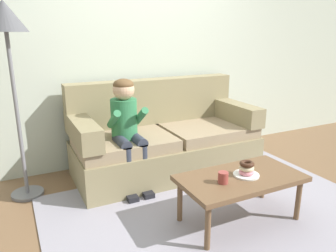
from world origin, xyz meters
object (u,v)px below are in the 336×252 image
at_px(couch, 164,140).
at_px(donut, 246,172).
at_px(person_child, 127,124).
at_px(coffee_table, 241,181).
at_px(mug, 223,178).
at_px(toy_controller, 255,189).
at_px(floor_lamp, 7,35).

relative_size(couch, donut, 16.75).
bearing_deg(donut, person_child, 122.33).
height_order(coffee_table, mug, mug).
height_order(toy_controller, floor_lamp, floor_lamp).
xyz_separation_m(coffee_table, toy_controller, (0.48, 0.35, -0.34)).
bearing_deg(couch, floor_lamp, 178.27).
height_order(couch, mug, couch).
relative_size(coffee_table, donut, 8.42).
relative_size(person_child, mug, 12.24).
distance_m(donut, toy_controller, 0.70).
bearing_deg(mug, donut, 6.00).
bearing_deg(mug, coffee_table, 10.55).
bearing_deg(person_child, toy_controller, -31.60).
bearing_deg(floor_lamp, couch, -1.73).
bearing_deg(couch, person_child, -156.99).
bearing_deg(couch, toy_controller, -56.62).
bearing_deg(person_child, couch, 23.01).
relative_size(person_child, floor_lamp, 0.62).
xyz_separation_m(coffee_table, floor_lamp, (-1.56, 1.27, 1.14)).
height_order(couch, donut, couch).
bearing_deg(floor_lamp, toy_controller, -24.46).
relative_size(coffee_table, floor_lamp, 0.56).
distance_m(person_child, toy_controller, 1.43).
relative_size(coffee_table, person_child, 0.92).
distance_m(donut, floor_lamp, 2.31).
bearing_deg(toy_controller, coffee_table, -111.24).
relative_size(couch, mug, 22.34).
height_order(coffee_table, floor_lamp, floor_lamp).
bearing_deg(person_child, donut, -57.67).
bearing_deg(floor_lamp, person_child, -15.19).
distance_m(mug, floor_lamp, 2.16).
bearing_deg(couch, coffee_table, -85.27).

